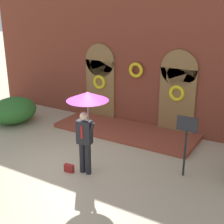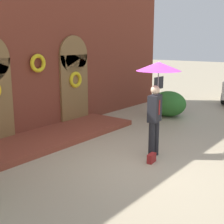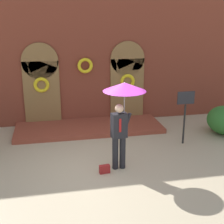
# 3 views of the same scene
# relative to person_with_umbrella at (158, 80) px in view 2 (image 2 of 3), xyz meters

# --- Properties ---
(ground_plane) EXTENTS (80.00, 80.00, 0.00)m
(ground_plane) POSITION_rel_person_with_umbrella_xyz_m (-0.51, 0.01, -1.91)
(ground_plane) COLOR tan
(building_facade) EXTENTS (14.00, 2.30, 5.60)m
(building_facade) POSITION_rel_person_with_umbrella_xyz_m (-0.51, 4.17, 0.76)
(building_facade) COLOR brown
(building_facade) RESTS_ON ground
(person_with_umbrella) EXTENTS (1.10, 1.10, 2.36)m
(person_with_umbrella) POSITION_rel_person_with_umbrella_xyz_m (0.00, 0.00, 0.00)
(person_with_umbrella) COLOR black
(person_with_umbrella) RESTS_ON ground
(handbag) EXTENTS (0.29, 0.15, 0.22)m
(handbag) POSITION_rel_person_with_umbrella_xyz_m (-0.52, -0.20, -1.80)
(handbag) COLOR maroon
(handbag) RESTS_ON ground
(sign_post) EXTENTS (0.56, 0.06, 1.72)m
(sign_post) POSITION_rel_person_with_umbrella_xyz_m (2.30, 1.25, -0.75)
(sign_post) COLOR black
(sign_post) RESTS_ON ground
(shrub_right) EXTENTS (1.24, 1.36, 0.98)m
(shrub_right) POSITION_rel_person_with_umbrella_xyz_m (4.08, 1.79, -1.42)
(shrub_right) COLOR #2D6B28
(shrub_right) RESTS_ON ground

